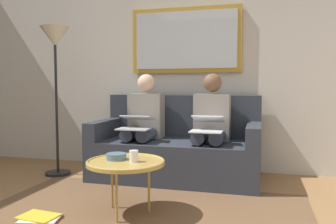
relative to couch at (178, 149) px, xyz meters
name	(u,v)px	position (x,y,z in m)	size (l,w,h in m)	color
wall_rear	(187,62)	(0.00, -0.48, 0.99)	(6.00, 0.12, 2.60)	beige
area_rug	(139,217)	(0.00, 1.27, -0.31)	(2.60, 1.80, 0.01)	brown
couch	(178,149)	(0.00, 0.00, 0.00)	(1.78, 0.90, 0.90)	#2D333D
framed_mirror	(186,40)	(0.00, -0.39, 1.24)	(1.32, 0.05, 0.77)	#B7892D
coffee_table	(126,163)	(0.13, 1.22, 0.09)	(0.61, 0.61, 0.43)	tan
cup	(134,156)	(0.06, 1.22, 0.15)	(0.07, 0.07, 0.09)	silver
bowl	(116,156)	(0.22, 1.18, 0.13)	(0.16, 0.16, 0.05)	slate
person_left	(211,124)	(-0.37, 0.07, 0.30)	(0.38, 0.58, 1.14)	gray
laptop_white	(207,124)	(-0.37, 0.31, 0.31)	(0.31, 0.36, 0.16)	white
person_right	(144,122)	(0.37, 0.07, 0.30)	(0.38, 0.58, 1.14)	gray
laptop_silver	(136,122)	(0.37, 0.32, 0.31)	(0.33, 0.33, 0.14)	silver
magazine_stack	(40,218)	(0.70, 1.51, -0.29)	(0.33, 0.28, 0.03)	red
standing_lamp	(55,53)	(1.34, 0.27, 1.06)	(0.32, 0.32, 1.66)	black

